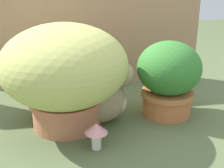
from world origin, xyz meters
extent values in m
plane|color=#52623E|center=(0.00, 0.00, 0.00)|extent=(6.00, 6.00, 0.00)
cube|color=tan|center=(0.14, 0.57, 0.35)|extent=(1.25, 0.03, 0.71)
cylinder|color=#BB704E|center=(-0.07, 0.05, 0.07)|extent=(0.30, 0.30, 0.13)
cylinder|color=#BF6A4E|center=(-0.07, 0.05, 0.12)|extent=(0.33, 0.33, 0.02)
ellipsoid|color=#BBBF65|center=(-0.07, 0.05, 0.28)|extent=(0.55, 0.55, 0.36)
cylinder|color=#C26D3D|center=(0.41, 0.08, 0.06)|extent=(0.23, 0.23, 0.12)
cylinder|color=#C1743E|center=(0.41, 0.08, 0.11)|extent=(0.25, 0.25, 0.02)
ellipsoid|color=#35792F|center=(0.41, 0.08, 0.23)|extent=(0.30, 0.30, 0.25)
ellipsoid|color=#998561|center=(0.07, 0.05, 0.11)|extent=(0.26, 0.17, 0.22)
ellipsoid|color=#CBB890|center=(0.17, 0.05, 0.10)|extent=(0.07, 0.10, 0.11)
sphere|color=#998561|center=(0.18, 0.05, 0.23)|extent=(0.11, 0.11, 0.11)
cone|color=#998561|center=(0.18, 0.08, 0.29)|extent=(0.04, 0.04, 0.04)
cone|color=#998561|center=(0.18, 0.02, 0.29)|extent=(0.04, 0.04, 0.04)
cylinder|color=#998561|center=(-0.05, 0.09, 0.02)|extent=(0.18, 0.04, 0.07)
cylinder|color=silver|center=(-0.14, -0.03, 0.05)|extent=(0.04, 0.04, 0.11)
cone|color=red|center=(-0.14, -0.03, 0.13)|extent=(0.09, 0.09, 0.04)
cylinder|color=silver|center=(0.03, -0.17, 0.04)|extent=(0.04, 0.04, 0.07)
cone|color=pink|center=(0.03, -0.17, 0.09)|extent=(0.09, 0.09, 0.04)
camera|label=1|loc=(-0.07, -1.17, 0.65)|focal=47.30mm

